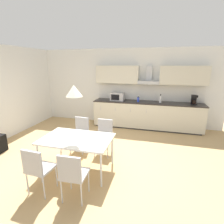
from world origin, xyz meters
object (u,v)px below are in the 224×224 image
(microwave, at_px, (117,97))
(bottle_blue, at_px, (138,99))
(dining_table, at_px, (77,140))
(pendant_lamp, at_px, (74,91))
(chair_far_right, at_px, (104,133))
(bottle_white, at_px, (160,99))
(chair_near_left, at_px, (37,167))
(chair_near_right, at_px, (73,173))
(chair_far_left, at_px, (81,131))
(coffee_maker, at_px, (194,100))

(microwave, height_order, bottle_blue, microwave)
(bottle_blue, distance_m, dining_table, 3.10)
(dining_table, height_order, pendant_lamp, pendant_lamp)
(dining_table, distance_m, chair_far_right, 0.92)
(bottle_blue, distance_m, chair_far_right, 2.23)
(dining_table, bearing_deg, chair_far_right, 69.07)
(bottle_blue, distance_m, pendant_lamp, 3.16)
(microwave, distance_m, chair_far_right, 2.22)
(bottle_white, height_order, pendant_lamp, pendant_lamp)
(chair_near_left, bearing_deg, microwave, 82.81)
(dining_table, distance_m, chair_near_right, 0.92)
(microwave, xyz_separation_m, chair_far_left, (-0.47, -2.14, -0.54))
(chair_near_left, bearing_deg, pendant_lamp, 68.84)
(chair_far_right, bearing_deg, bottle_white, 58.38)
(dining_table, xyz_separation_m, chair_far_left, (-0.32, 0.84, -0.15))
(bottle_blue, bearing_deg, chair_far_left, -120.18)
(coffee_maker, xyz_separation_m, chair_far_left, (-3.01, -2.17, -0.55))
(chair_far_left, xyz_separation_m, chair_far_right, (0.64, 0.00, 0.00))
(microwave, relative_size, pendant_lamp, 1.50)
(microwave, xyz_separation_m, bottle_blue, (0.75, -0.04, -0.06))
(dining_table, bearing_deg, bottle_white, 61.20)
(bottle_white, bearing_deg, dining_table, -118.80)
(coffee_maker, relative_size, chair_near_left, 0.34)
(chair_near_left, height_order, chair_far_left, same)
(chair_near_right, relative_size, pendant_lamp, 2.72)
(bottle_blue, height_order, chair_far_right, bottle_blue)
(dining_table, relative_size, chair_near_right, 1.64)
(chair_far_left, height_order, pendant_lamp, pendant_lamp)
(pendant_lamp, bearing_deg, chair_near_right, -68.90)
(pendant_lamp, bearing_deg, bottle_blue, 72.90)
(coffee_maker, distance_m, chair_far_left, 3.75)
(coffee_maker, xyz_separation_m, pendant_lamp, (-2.69, -3.01, 0.62))
(bottle_blue, height_order, chair_near_left, bottle_blue)
(chair_far_left, distance_m, pendant_lamp, 1.48)
(bottle_blue, relative_size, dining_table, 0.13)
(chair_near_right, distance_m, chair_far_left, 1.81)
(chair_near_right, bearing_deg, coffee_maker, 58.48)
(chair_near_left, xyz_separation_m, pendant_lamp, (0.33, 0.84, 1.17))
(chair_near_right, height_order, chair_far_right, same)
(microwave, bearing_deg, chair_near_left, -97.19)
(chair_far_left, bearing_deg, dining_table, -69.52)
(chair_near_left, relative_size, pendant_lamp, 2.72)
(chair_near_right, height_order, chair_near_left, same)
(microwave, height_order, chair_far_right, microwave)
(microwave, distance_m, chair_far_left, 2.26)
(microwave, bearing_deg, coffee_maker, 0.60)
(coffee_maker, height_order, dining_table, coffee_maker)
(bottle_white, height_order, chair_near_left, bottle_white)
(dining_table, bearing_deg, pendant_lamp, 116.57)
(chair_far_right, height_order, pendant_lamp, pendant_lamp)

